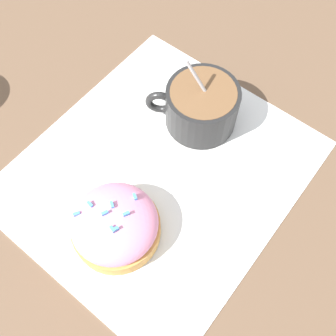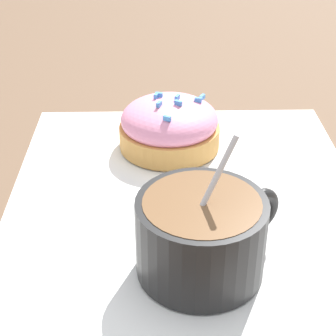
% 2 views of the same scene
% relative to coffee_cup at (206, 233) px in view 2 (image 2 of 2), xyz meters
% --- Properties ---
extents(ground_plane, '(3.00, 3.00, 0.00)m').
position_rel_coffee_cup_xyz_m(ground_plane, '(-0.09, -0.00, -0.03)').
color(ground_plane, brown).
extents(paper_napkin, '(0.35, 0.31, 0.00)m').
position_rel_coffee_cup_xyz_m(paper_napkin, '(-0.09, -0.00, -0.03)').
color(paper_napkin, white).
rests_on(paper_napkin, ground_plane).
extents(coffee_cup, '(0.09, 0.10, 0.10)m').
position_rel_coffee_cup_xyz_m(coffee_cup, '(0.00, 0.00, 0.00)').
color(coffee_cup, black).
rests_on(coffee_cup, paper_napkin).
extents(frosted_pastry, '(0.10, 0.10, 0.05)m').
position_rel_coffee_cup_xyz_m(frosted_pastry, '(-0.18, -0.01, -0.01)').
color(frosted_pastry, '#D19347').
rests_on(frosted_pastry, paper_napkin).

